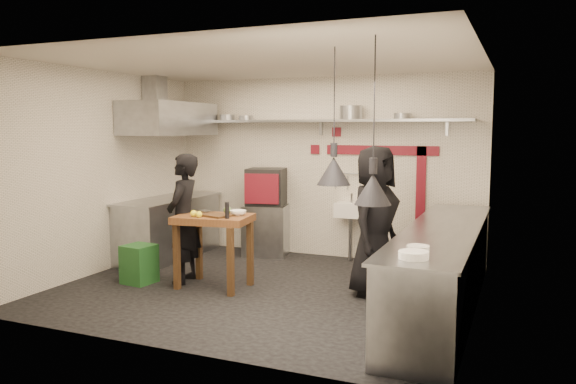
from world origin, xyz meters
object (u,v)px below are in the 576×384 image
at_px(chef_left, 184,218).
at_px(chef_right, 374,221).
at_px(combi_oven, 266,187).
at_px(oven_stand, 266,230).
at_px(green_bin, 139,264).
at_px(prep_table, 214,251).

distance_m(chef_left, chef_right, 2.46).
bearing_deg(combi_oven, chef_left, -111.83).
xyz_separation_m(oven_stand, chef_left, (-0.30, -1.89, 0.44)).
bearing_deg(green_bin, prep_table, 11.67).
relative_size(prep_table, chef_right, 0.51).
bearing_deg(chef_right, green_bin, 112.20).
height_order(oven_stand, green_bin, oven_stand).
xyz_separation_m(green_bin, prep_table, (1.00, 0.21, 0.21)).
bearing_deg(oven_stand, combi_oven, -68.38).
distance_m(oven_stand, green_bin, 2.31).
relative_size(green_bin, prep_table, 0.54).
bearing_deg(chef_right, combi_oven, 64.36).
distance_m(combi_oven, chef_left, 1.92).
height_order(combi_oven, prep_table, combi_oven).
relative_size(prep_table, chef_left, 0.55).
relative_size(oven_stand, combi_oven, 1.38).
bearing_deg(combi_oven, green_bin, -123.44).
relative_size(oven_stand, prep_table, 0.87).
bearing_deg(chef_left, oven_stand, 160.07).
distance_m(oven_stand, chef_right, 2.63).
xyz_separation_m(combi_oven, green_bin, (-0.83, -2.15, -0.84)).
bearing_deg(chef_left, chef_right, 88.95).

